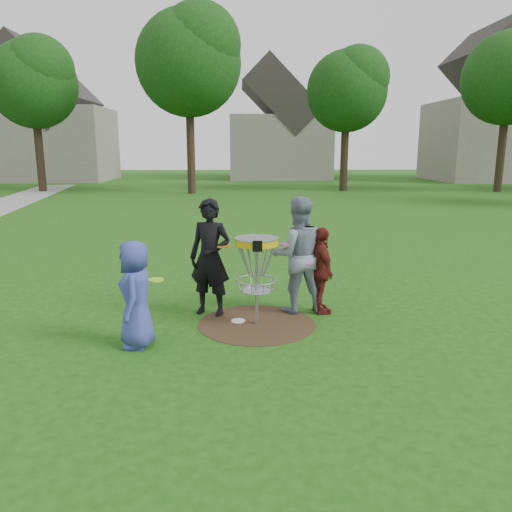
{
  "coord_description": "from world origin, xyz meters",
  "views": [
    {
      "loc": [
        -0.24,
        -7.23,
        2.67
      ],
      "look_at": [
        0.0,
        0.3,
        1.0
      ],
      "focal_mm": 35.0,
      "sensor_mm": 36.0,
      "label": 1
    }
  ],
  "objects_px": {
    "player_blue": "(136,294)",
    "disc_golf_basket": "(257,259)",
    "player_black": "(210,258)",
    "player_maroon": "(321,271)",
    "player_grey": "(297,255)"
  },
  "relations": [
    {
      "from": "player_blue",
      "to": "disc_golf_basket",
      "type": "distance_m",
      "value": 1.85
    },
    {
      "from": "player_black",
      "to": "player_maroon",
      "type": "relative_size",
      "value": 1.33
    },
    {
      "from": "player_grey",
      "to": "player_blue",
      "type": "bearing_deg",
      "value": 26.72
    },
    {
      "from": "player_black",
      "to": "disc_golf_basket",
      "type": "bearing_deg",
      "value": -14.19
    },
    {
      "from": "player_blue",
      "to": "disc_golf_basket",
      "type": "bearing_deg",
      "value": 111.84
    },
    {
      "from": "player_blue",
      "to": "player_grey",
      "type": "relative_size",
      "value": 0.77
    },
    {
      "from": "player_black",
      "to": "disc_golf_basket",
      "type": "xyz_separation_m",
      "value": [
        0.72,
        -0.5,
        0.08
      ]
    },
    {
      "from": "player_grey",
      "to": "player_maroon",
      "type": "relative_size",
      "value": 1.34
    },
    {
      "from": "player_blue",
      "to": "player_black",
      "type": "xyz_separation_m",
      "value": [
        0.92,
        1.29,
        0.21
      ]
    },
    {
      "from": "player_black",
      "to": "player_grey",
      "type": "bearing_deg",
      "value": 24.96
    },
    {
      "from": "disc_golf_basket",
      "to": "player_blue",
      "type": "bearing_deg",
      "value": -154.25
    },
    {
      "from": "player_maroon",
      "to": "disc_golf_basket",
      "type": "height_order",
      "value": "player_maroon"
    },
    {
      "from": "player_blue",
      "to": "player_maroon",
      "type": "height_order",
      "value": "player_blue"
    },
    {
      "from": "player_grey",
      "to": "player_maroon",
      "type": "bearing_deg",
      "value": 159.37
    },
    {
      "from": "player_blue",
      "to": "player_grey",
      "type": "height_order",
      "value": "player_grey"
    }
  ]
}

